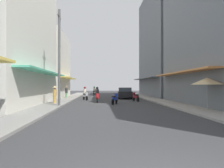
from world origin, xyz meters
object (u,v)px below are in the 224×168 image
at_px(motorbike_white, 94,91).
at_px(pedestrian_midway, 66,92).
at_px(motorbike_orange, 98,95).
at_px(utility_pole, 59,57).
at_px(motorbike_blue, 115,99).
at_px(motorbike_silver, 85,94).
at_px(motorbike_maroon, 136,97).
at_px(pedestrian_far, 55,94).
at_px(parked_car, 125,93).
at_px(motorbike_black, 127,93).
at_px(motorbike_red, 97,95).
at_px(vendor_umbrella, 207,81).

height_order(motorbike_white, pedestrian_midway, pedestrian_midway).
relative_size(motorbike_orange, utility_pole, 0.23).
distance_m(motorbike_blue, pedestrian_midway, 11.04).
distance_m(motorbike_blue, motorbike_silver, 6.34).
xyz_separation_m(motorbike_orange, motorbike_silver, (-1.42, -2.65, 0.20)).
xyz_separation_m(motorbike_silver, pedestrian_midway, (-2.77, 3.82, 0.09)).
distance_m(motorbike_maroon, utility_pole, 9.56).
bearing_deg(pedestrian_midway, motorbike_blue, -58.20).
height_order(motorbike_white, pedestrian_far, pedestrian_far).
bearing_deg(pedestrian_far, motorbike_white, 79.97).
relative_size(parked_car, pedestrian_midway, 2.64).
bearing_deg(motorbike_white, motorbike_black, -23.62).
distance_m(pedestrian_far, utility_pole, 3.77).
height_order(motorbike_silver, parked_car, motorbike_silver).
bearing_deg(utility_pole, motorbike_black, 66.15).
bearing_deg(motorbike_orange, parked_car, -0.33).
bearing_deg(motorbike_black, motorbike_white, 156.38).
bearing_deg(pedestrian_far, motorbike_blue, 0.47).
height_order(motorbike_silver, motorbike_white, same).
distance_m(motorbike_red, vendor_umbrella, 10.95).
relative_size(motorbike_red, vendor_umbrella, 0.82).
xyz_separation_m(motorbike_black, pedestrian_far, (-8.52, -15.41, 0.44)).
height_order(motorbike_blue, vendor_umbrella, vendor_umbrella).
relative_size(motorbike_black, utility_pole, 0.23).
distance_m(motorbike_red, motorbike_blue, 2.68).
bearing_deg(motorbike_maroon, pedestrian_far, -157.34).
relative_size(motorbike_orange, pedestrian_far, 1.08).
distance_m(motorbike_maroon, pedestrian_far, 8.56).
bearing_deg(motorbike_silver, pedestrian_far, -112.84).
xyz_separation_m(motorbike_orange, utility_pole, (-3.00, -10.34, 3.48)).
bearing_deg(pedestrian_midway, pedestrian_far, -87.53).
xyz_separation_m(pedestrian_midway, vendor_umbrella, (11.28, -15.52, 1.19)).
bearing_deg(motorbike_red, parked_car, 59.80).
bearing_deg(motorbike_silver, motorbike_red, -67.47).
height_order(motorbike_red, motorbike_orange, motorbike_red).
relative_size(motorbike_blue, motorbike_white, 0.96).
distance_m(motorbike_black, utility_pole, 19.44).
bearing_deg(pedestrian_far, utility_pole, -69.46).
height_order(motorbike_red, pedestrian_midway, pedestrian_midway).
xyz_separation_m(motorbike_silver, vendor_umbrella, (8.51, -11.70, 1.28)).
bearing_deg(motorbike_blue, motorbike_white, 97.29).
distance_m(motorbike_orange, parked_car, 3.55).
height_order(motorbike_blue, utility_pole, utility_pole).
bearing_deg(motorbike_maroon, motorbike_red, -164.61).
xyz_separation_m(motorbike_red, parked_car, (3.53, 6.07, 0.04)).
xyz_separation_m(motorbike_silver, motorbike_white, (0.78, 12.16, 0.00)).
relative_size(motorbike_blue, motorbike_orange, 0.95).
bearing_deg(motorbike_orange, utility_pole, -106.18).
xyz_separation_m(motorbike_blue, parked_car, (1.91, 8.19, 0.24)).
height_order(motorbike_silver, vendor_umbrella, vendor_umbrella).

